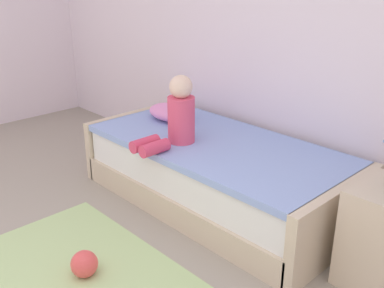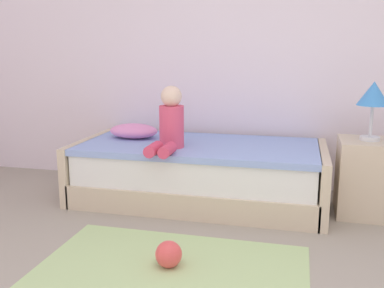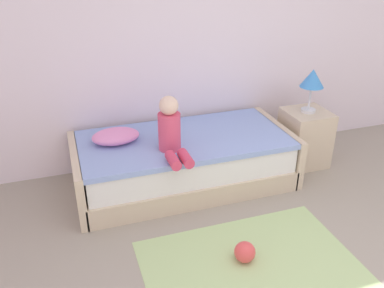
{
  "view_description": "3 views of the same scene",
  "coord_description": "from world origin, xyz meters",
  "px_view_note": "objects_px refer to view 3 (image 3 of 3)",
  "views": [
    {
      "loc": [
        1.57,
        -0.27,
        1.71
      ],
      "look_at": [
        -0.54,
        1.75,
        0.55
      ],
      "focal_mm": 41.71,
      "sensor_mm": 36.0,
      "label": 1
    },
    {
      "loc": [
        0.28,
        -1.53,
        1.28
      ],
      "look_at": [
        -0.54,
        1.75,
        0.55
      ],
      "focal_mm": 40.85,
      "sensor_mm": 36.0,
      "label": 2
    },
    {
      "loc": [
        -1.58,
        -1.35,
        2.18
      ],
      "look_at": [
        -0.54,
        1.75,
        0.55
      ],
      "focal_mm": 38.02,
      "sensor_mm": 36.0,
      "label": 3
    }
  ],
  "objects_px": {
    "pillow": "(116,136)",
    "toy_ball": "(245,252)",
    "nightstand": "(304,138)",
    "table_lamp": "(312,80)",
    "bed": "(184,161)",
    "child_figure": "(171,130)"
  },
  "relations": [
    {
      "from": "pillow",
      "to": "toy_ball",
      "type": "bearing_deg",
      "value": -61.21
    },
    {
      "from": "nightstand",
      "to": "table_lamp",
      "type": "xyz_separation_m",
      "value": [
        0.0,
        0.0,
        0.64
      ]
    },
    {
      "from": "bed",
      "to": "nightstand",
      "type": "relative_size",
      "value": 3.52
    },
    {
      "from": "bed",
      "to": "nightstand",
      "type": "height_order",
      "value": "nightstand"
    },
    {
      "from": "table_lamp",
      "to": "toy_ball",
      "type": "xyz_separation_m",
      "value": [
        -1.25,
        -1.21,
        -0.86
      ]
    },
    {
      "from": "bed",
      "to": "child_figure",
      "type": "bearing_deg",
      "value": -129.44
    },
    {
      "from": "nightstand",
      "to": "child_figure",
      "type": "distance_m",
      "value": 1.6
    },
    {
      "from": "child_figure",
      "to": "toy_ball",
      "type": "relative_size",
      "value": 3.15
    },
    {
      "from": "toy_ball",
      "to": "nightstand",
      "type": "bearing_deg",
      "value": 43.91
    },
    {
      "from": "nightstand",
      "to": "toy_ball",
      "type": "relative_size",
      "value": 3.71
    },
    {
      "from": "nightstand",
      "to": "toy_ball",
      "type": "height_order",
      "value": "nightstand"
    },
    {
      "from": "bed",
      "to": "table_lamp",
      "type": "distance_m",
      "value": 1.52
    },
    {
      "from": "child_figure",
      "to": "pillow",
      "type": "height_order",
      "value": "child_figure"
    },
    {
      "from": "child_figure",
      "to": "nightstand",
      "type": "bearing_deg",
      "value": 7.98
    },
    {
      "from": "pillow",
      "to": "table_lamp",
      "type": "bearing_deg",
      "value": -3.26
    },
    {
      "from": "bed",
      "to": "table_lamp",
      "type": "height_order",
      "value": "table_lamp"
    },
    {
      "from": "table_lamp",
      "to": "child_figure",
      "type": "distance_m",
      "value": 1.57
    },
    {
      "from": "child_figure",
      "to": "toy_ball",
      "type": "distance_m",
      "value": 1.21
    },
    {
      "from": "nightstand",
      "to": "bed",
      "type": "bearing_deg",
      "value": 179.46
    },
    {
      "from": "pillow",
      "to": "toy_ball",
      "type": "xyz_separation_m",
      "value": [
        0.73,
        -1.32,
        -0.48
      ]
    },
    {
      "from": "nightstand",
      "to": "child_figure",
      "type": "height_order",
      "value": "child_figure"
    },
    {
      "from": "bed",
      "to": "pillow",
      "type": "height_order",
      "value": "pillow"
    }
  ]
}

